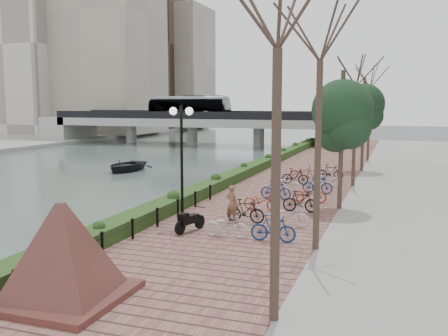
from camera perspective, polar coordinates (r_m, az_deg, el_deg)
The scene contains 14 objects.
ground at distance 19.04m, azimuth -15.58°, elevation -9.64°, with size 220.00×220.00×0.00m, color #59595B.
river_water at distance 47.66m, azimuth -13.14°, elevation 0.68°, with size 30.00×130.00×0.02m, color #4A5D58.
promenade at distance 33.41m, azimuth 7.87°, elevation -1.63°, with size 8.00×75.00×0.50m, color brown.
hedge at distance 36.54m, azimuth 3.45°, elevation 0.08°, with size 1.10×56.00×0.60m, color #1E3E16.
chain_fence at distance 19.74m, azimuth -8.96°, elevation -6.28°, with size 0.10×14.10×0.70m.
granite_monument at distance 13.50m, azimuth -18.00°, elevation -9.00°, with size 4.80×4.80×2.52m.
lamppost at distance 20.28m, azimuth -4.88°, elevation 3.30°, with size 1.02×0.32×4.92m.
motorcycle at distance 19.63m, azimuth -3.90°, elevation -5.96°, with size 0.46×1.46×0.91m, color black, non-canonical shape.
pedestrian at distance 21.16m, azimuth 0.92°, elevation -4.06°, with size 0.57×0.37×1.56m, color brown.
bicycle_parking at distance 25.81m, azimuth 7.78°, elevation -2.71°, with size 2.40×17.32×1.00m.
street_trees at distance 27.69m, azimuth 14.10°, elevation 3.48°, with size 3.20×37.12×6.80m.
bridge at distance 65.14m, azimuth -3.74°, elevation 5.61°, with size 36.00×10.77×6.50m.
boat at distance 40.91m, azimuth -11.15°, elevation 0.30°, with size 3.21×4.49×0.93m, color black.
far_buildings at distance 96.76m, azimuth -13.73°, elevation 13.60°, with size 35.00×38.00×38.00m.
Camera 1 is at (10.60, -14.82, 5.53)m, focal length 40.00 mm.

